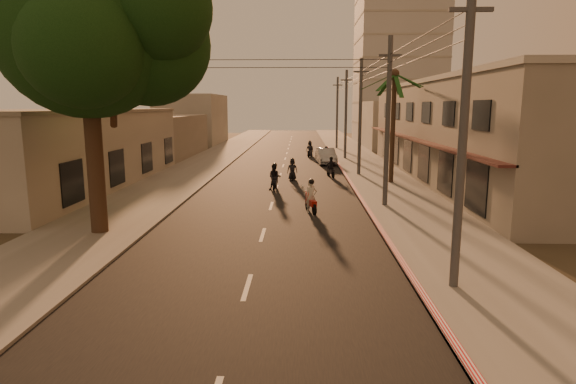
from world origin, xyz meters
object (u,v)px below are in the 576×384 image
object	(u,v)px
parked_car	(326,156)
palm_tree	(395,80)
scooter_red	(311,198)
scooter_far_b	(326,156)
broadleaf_tree	(97,29)
scooter_mid_a	(275,178)
scooter_mid_b	(331,168)
scooter_far_a	(292,170)
scooter_far_c	(310,149)

from	to	relation	value
parked_car	palm_tree	bearing A→B (deg)	-75.61
scooter_red	scooter_far_b	bearing A→B (deg)	69.45
broadleaf_tree	scooter_red	bearing A→B (deg)	26.13
scooter_mid_a	scooter_far_b	distance (m)	15.40
scooter_mid_b	scooter_far_a	distance (m)	3.30
broadleaf_tree	scooter_mid_b	world-z (taller)	broadleaf_tree
scooter_red	scooter_far_a	size ratio (longest dim) A/B	1.05
scooter_mid_b	scooter_far_a	bearing A→B (deg)	-168.44
scooter_far_b	parked_car	xyz separation A→B (m)	(-0.05, -0.48, -0.01)
scooter_far_c	scooter_far_b	bearing A→B (deg)	-61.27
scooter_far_a	scooter_far_b	size ratio (longest dim) A/B	0.99
parked_car	scooter_mid_b	bearing A→B (deg)	-95.15
scooter_far_a	scooter_far_c	bearing A→B (deg)	84.05
scooter_mid_a	scooter_far_c	world-z (taller)	scooter_mid_a
palm_tree	scooter_mid_b	xyz separation A→B (m)	(-4.06, 2.99, -6.42)
broadleaf_tree	scooter_far_a	world-z (taller)	broadleaf_tree
palm_tree	scooter_mid_a	bearing A→B (deg)	-160.63
scooter_mid_a	scooter_far_c	bearing A→B (deg)	85.68
scooter_far_c	scooter_mid_b	bearing A→B (deg)	-69.69
scooter_far_b	scooter_far_c	distance (m)	6.19
parked_car	scooter_mid_a	bearing A→B (deg)	-110.60
scooter_far_b	scooter_far_a	bearing A→B (deg)	-101.10
parked_car	scooter_far_c	size ratio (longest dim) A/B	2.65
palm_tree	scooter_mid_b	world-z (taller)	palm_tree
scooter_mid_a	scooter_far_b	xyz separation A→B (m)	(4.12, 14.84, -0.04)
scooter_red	scooter_far_a	bearing A→B (deg)	80.46
scooter_mid_b	parked_car	world-z (taller)	scooter_mid_b
scooter_red	scooter_mid_a	bearing A→B (deg)	92.83
palm_tree	scooter_mid_b	size ratio (longest dim) A/B	5.13
scooter_mid_a	scooter_far_a	xyz separation A→B (m)	(1.07, 4.33, -0.07)
scooter_mid_b	scooter_mid_a	bearing A→B (deg)	-139.90
scooter_mid_b	scooter_far_b	xyz separation A→B (m)	(0.10, 9.02, 0.03)
broadleaf_tree	palm_tree	xyz separation A→B (m)	(14.61, 13.86, -1.33)
broadleaf_tree	palm_tree	size ratio (longest dim) A/B	1.48
scooter_mid_a	scooter_far_a	bearing A→B (deg)	79.12
scooter_red	parked_car	world-z (taller)	scooter_red
palm_tree	scooter_red	world-z (taller)	palm_tree
palm_tree	scooter_far_a	bearing A→B (deg)	167.97
scooter_far_b	scooter_far_c	xyz separation A→B (m)	(-1.45, 6.02, 0.04)
scooter_mid_a	scooter_mid_b	bearing A→B (deg)	58.40
palm_tree	scooter_far_a	size ratio (longest dim) A/B	4.86
parked_car	broadleaf_tree	bearing A→B (deg)	-117.45
broadleaf_tree	scooter_mid_a	world-z (taller)	broadleaf_tree
scooter_far_a	scooter_far_c	distance (m)	16.61
scooter_red	scooter_mid_b	bearing A→B (deg)	66.35
scooter_red	scooter_far_c	world-z (taller)	scooter_red
scooter_mid_b	parked_car	xyz separation A→B (m)	(0.06, 8.53, 0.02)
palm_tree	scooter_far_a	world-z (taller)	palm_tree
scooter_red	scooter_far_c	size ratio (longest dim) A/B	1.01
palm_tree	scooter_far_b	xyz separation A→B (m)	(-3.96, 12.00, -6.39)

